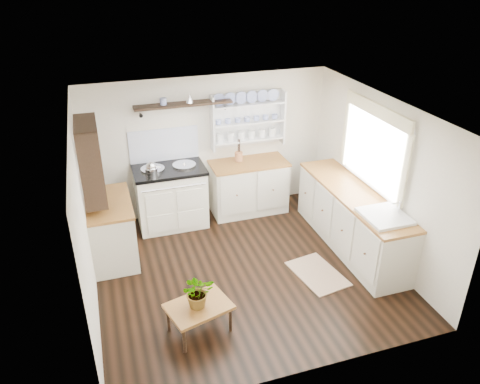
% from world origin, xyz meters
% --- Properties ---
extents(floor, '(4.00, 3.80, 0.01)m').
position_xyz_m(floor, '(0.00, 0.00, 0.00)').
color(floor, black).
rests_on(floor, ground).
extents(wall_back, '(4.00, 0.02, 2.30)m').
position_xyz_m(wall_back, '(0.00, 1.90, 1.15)').
color(wall_back, '#EDE5CC').
rests_on(wall_back, ground).
extents(wall_right, '(0.02, 3.80, 2.30)m').
position_xyz_m(wall_right, '(2.00, 0.00, 1.15)').
color(wall_right, '#EDE5CC').
rests_on(wall_right, ground).
extents(wall_left, '(0.02, 3.80, 2.30)m').
position_xyz_m(wall_left, '(-2.00, 0.00, 1.15)').
color(wall_left, '#EDE5CC').
rests_on(wall_left, ground).
extents(ceiling, '(4.00, 3.80, 0.01)m').
position_xyz_m(ceiling, '(0.00, 0.00, 2.30)').
color(ceiling, white).
rests_on(ceiling, wall_back).
extents(window, '(0.08, 1.55, 1.22)m').
position_xyz_m(window, '(1.95, 0.15, 1.56)').
color(window, white).
rests_on(window, wall_right).
extents(aga_cooker, '(1.11, 0.77, 1.02)m').
position_xyz_m(aga_cooker, '(-0.72, 1.57, 0.50)').
color(aga_cooker, white).
rests_on(aga_cooker, floor).
extents(back_cabinets, '(1.27, 0.63, 0.90)m').
position_xyz_m(back_cabinets, '(0.60, 1.60, 0.46)').
color(back_cabinets, beige).
rests_on(back_cabinets, floor).
extents(right_cabinets, '(0.62, 2.43, 0.90)m').
position_xyz_m(right_cabinets, '(1.70, 0.10, 0.46)').
color(right_cabinets, beige).
rests_on(right_cabinets, floor).
extents(belfast_sink, '(0.55, 0.60, 0.45)m').
position_xyz_m(belfast_sink, '(1.70, -0.65, 0.80)').
color(belfast_sink, white).
rests_on(belfast_sink, right_cabinets).
extents(left_cabinets, '(0.62, 1.13, 0.90)m').
position_xyz_m(left_cabinets, '(-1.70, 0.90, 0.46)').
color(left_cabinets, beige).
rests_on(left_cabinets, floor).
extents(plate_rack, '(1.20, 0.22, 0.90)m').
position_xyz_m(plate_rack, '(0.65, 1.86, 1.56)').
color(plate_rack, white).
rests_on(plate_rack, wall_back).
extents(high_shelf, '(1.50, 0.29, 0.16)m').
position_xyz_m(high_shelf, '(-0.40, 1.78, 1.91)').
color(high_shelf, black).
rests_on(high_shelf, wall_back).
extents(left_shelving, '(0.28, 0.80, 1.05)m').
position_xyz_m(left_shelving, '(-1.84, 0.90, 1.55)').
color(left_shelving, black).
rests_on(left_shelving, wall_left).
extents(kettle, '(0.20, 0.20, 0.24)m').
position_xyz_m(kettle, '(-1.00, 1.45, 1.05)').
color(kettle, silver).
rests_on(kettle, aga_cooker).
extents(utensil_crock, '(0.13, 0.13, 0.15)m').
position_xyz_m(utensil_crock, '(0.45, 1.68, 0.99)').
color(utensil_crock, '#A6673C').
rests_on(utensil_crock, back_cabinets).
extents(center_table, '(0.81, 0.67, 0.38)m').
position_xyz_m(center_table, '(-0.88, -0.97, 0.33)').
color(center_table, brown).
rests_on(center_table, floor).
extents(potted_plant, '(0.37, 0.32, 0.40)m').
position_xyz_m(potted_plant, '(-0.88, -0.97, 0.58)').
color(potted_plant, '#3F7233').
rests_on(potted_plant, center_table).
extents(floor_rug, '(0.68, 0.93, 0.02)m').
position_xyz_m(floor_rug, '(0.93, -0.42, 0.01)').
color(floor_rug, '#7C6348').
rests_on(floor_rug, floor).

